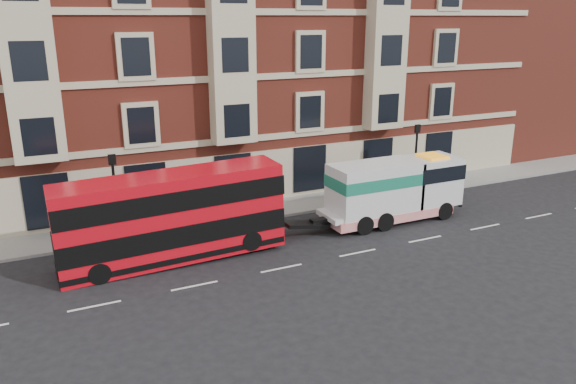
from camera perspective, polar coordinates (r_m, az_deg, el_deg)
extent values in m
plane|color=black|center=(25.27, -0.67, -7.76)|extent=(120.00, 120.00, 0.00)
cube|color=slate|center=(31.70, -6.38, -2.39)|extent=(90.00, 3.00, 0.15)
cube|color=maroon|center=(37.21, -10.06, 14.44)|extent=(45.00, 12.00, 18.00)
cube|color=maroon|center=(54.24, 25.39, 13.92)|extent=(18.00, 10.00, 18.00)
cylinder|color=black|center=(28.54, -17.07, -0.92)|extent=(0.14, 0.14, 4.00)
cube|color=black|center=(27.98, -17.45, 3.16)|extent=(0.35, 0.15, 0.50)
cylinder|color=black|center=(35.60, 12.80, 2.98)|extent=(0.14, 0.14, 4.00)
cube|color=black|center=(35.15, 13.02, 6.29)|extent=(0.35, 0.15, 0.50)
cube|color=red|center=(25.83, -11.72, -2.48)|extent=(10.10, 2.25, 3.97)
cube|color=black|center=(26.03, -11.65, -3.69)|extent=(10.14, 2.31, 0.95)
cube|color=black|center=(25.51, -11.87, -0.29)|extent=(10.14, 2.31, 0.90)
cylinder|color=black|center=(25.00, -18.60, -7.83)|extent=(0.94, 0.29, 0.94)
cylinder|color=black|center=(26.87, -19.18, -6.11)|extent=(0.94, 0.29, 0.94)
cylinder|color=black|center=(26.36, -3.74, -4.94)|extent=(0.94, 0.29, 0.94)
cylinder|color=black|center=(28.14, -5.29, -3.51)|extent=(0.94, 0.29, 0.94)
cube|color=silver|center=(31.09, 10.36, -1.45)|extent=(8.12, 2.07, 0.27)
cube|color=silver|center=(32.30, 14.25, 1.19)|extent=(2.89, 2.25, 2.62)
cube|color=silver|center=(30.12, 8.81, 0.45)|extent=(4.87, 2.25, 2.62)
cube|color=#176B52|center=(30.00, 8.85, 1.28)|extent=(4.92, 2.29, 0.63)
cube|color=red|center=(31.09, 10.06, -2.04)|extent=(7.22, 2.31, 0.50)
cylinder|color=black|center=(32.18, 15.57, -1.84)|extent=(0.99, 0.32, 0.99)
cylinder|color=black|center=(33.65, 13.32, -0.82)|extent=(0.99, 0.32, 0.99)
cylinder|color=black|center=(29.83, 9.76, -2.96)|extent=(0.99, 0.36, 0.99)
cylinder|color=black|center=(31.41, 7.64, -1.81)|extent=(0.99, 0.36, 0.99)
cylinder|color=black|center=(29.15, 7.72, -3.35)|extent=(0.99, 0.36, 0.99)
cylinder|color=black|center=(30.77, 5.66, -2.15)|extent=(0.99, 0.36, 0.99)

